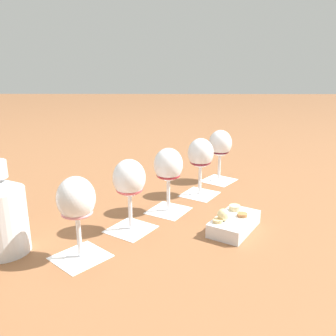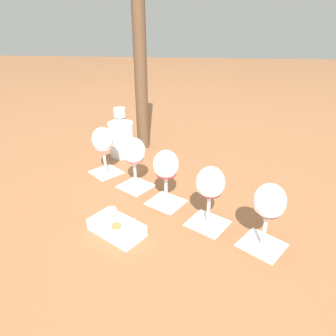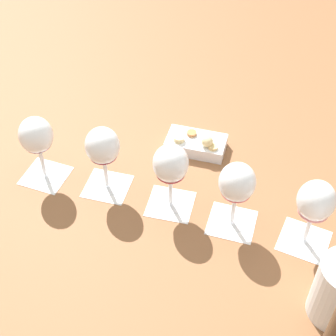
% 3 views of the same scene
% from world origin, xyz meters
% --- Properties ---
extents(ground_plane, '(8.00, 8.00, 0.00)m').
position_xyz_m(ground_plane, '(0.00, 0.00, 0.00)').
color(ground_plane, brown).
extents(tasting_card_0, '(0.14, 0.14, 0.00)m').
position_xyz_m(tasting_card_0, '(-0.26, 0.18, 0.00)').
color(tasting_card_0, white).
rests_on(tasting_card_0, ground_plane).
extents(tasting_card_1, '(0.14, 0.14, 0.00)m').
position_xyz_m(tasting_card_1, '(-0.12, 0.09, 0.00)').
color(tasting_card_1, white).
rests_on(tasting_card_1, ground_plane).
extents(tasting_card_2, '(0.14, 0.14, 0.00)m').
position_xyz_m(tasting_card_2, '(-0.01, 0.00, 0.00)').
color(tasting_card_2, white).
rests_on(tasting_card_2, ground_plane).
extents(tasting_card_3, '(0.14, 0.14, 0.00)m').
position_xyz_m(tasting_card_3, '(0.12, -0.10, 0.00)').
color(tasting_card_3, white).
rests_on(tasting_card_3, ground_plane).
extents(tasting_card_4, '(0.14, 0.14, 0.00)m').
position_xyz_m(tasting_card_4, '(0.26, -0.18, 0.00)').
color(tasting_card_4, white).
rests_on(tasting_card_4, ground_plane).
extents(wine_glass_0, '(0.08, 0.08, 0.18)m').
position_xyz_m(wine_glass_0, '(-0.26, 0.18, 0.13)').
color(wine_glass_0, white).
rests_on(wine_glass_0, tasting_card_0).
extents(wine_glass_1, '(0.08, 0.08, 0.18)m').
position_xyz_m(wine_glass_1, '(-0.12, 0.09, 0.13)').
color(wine_glass_1, white).
rests_on(wine_glass_1, tasting_card_1).
extents(wine_glass_2, '(0.08, 0.08, 0.18)m').
position_xyz_m(wine_glass_2, '(-0.01, 0.00, 0.13)').
color(wine_glass_2, white).
rests_on(wine_glass_2, tasting_card_2).
extents(wine_glass_3, '(0.08, 0.08, 0.18)m').
position_xyz_m(wine_glass_3, '(0.12, -0.10, 0.13)').
color(wine_glass_3, white).
rests_on(wine_glass_3, tasting_card_3).
extents(wine_glass_4, '(0.08, 0.08, 0.18)m').
position_xyz_m(wine_glass_4, '(0.26, -0.18, 0.13)').
color(wine_glass_4, white).
rests_on(wine_glass_4, tasting_card_4).
extents(ceramic_vase, '(0.11, 0.11, 0.21)m').
position_xyz_m(ceramic_vase, '(-0.23, 0.35, 0.09)').
color(ceramic_vase, silver).
rests_on(ceramic_vase, ground_plane).
extents(snack_dish, '(0.17, 0.15, 0.06)m').
position_xyz_m(snack_dish, '(-0.13, -0.16, 0.02)').
color(snack_dish, silver).
rests_on(snack_dish, ground_plane).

